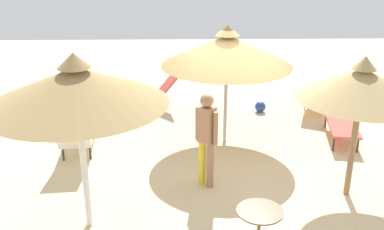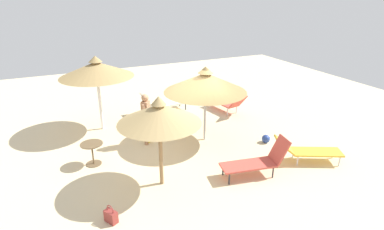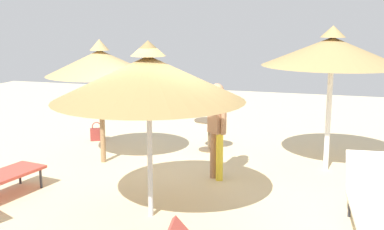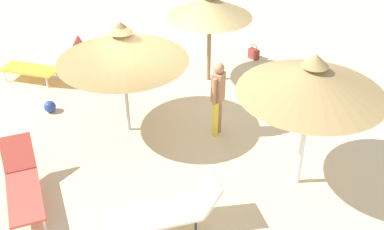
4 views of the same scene
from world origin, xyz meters
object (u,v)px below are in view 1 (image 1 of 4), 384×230
(parasol_umbrella_back, at_px, (76,86))
(beach_ball, at_px, (260,107))
(parasol_umbrella_far_left, at_px, (362,84))
(lounge_chair_front, at_px, (317,93))
(lounge_chair_near_right, at_px, (143,93))
(person_standing_far_right, at_px, (206,134))
(side_table_round, at_px, (259,224))
(lounge_chair_center, at_px, (340,115))
(lounge_chair_edge, at_px, (78,133))
(parasol_umbrella_near_left, at_px, (227,50))

(parasol_umbrella_back, distance_m, beach_ball, 6.42)
(parasol_umbrella_far_left, bearing_deg, lounge_chair_front, -99.29)
(lounge_chair_near_right, distance_m, beach_ball, 3.12)
(parasol_umbrella_far_left, xyz_separation_m, lounge_chair_near_right, (3.95, -4.37, -1.59))
(person_standing_far_right, bearing_deg, beach_ball, -113.55)
(parasol_umbrella_far_left, height_order, person_standing_far_right, parasol_umbrella_far_left)
(parasol_umbrella_far_left, distance_m, side_table_round, 2.86)
(person_standing_far_right, bearing_deg, lounge_chair_center, -144.92)
(parasol_umbrella_back, distance_m, lounge_chair_near_right, 5.52)
(lounge_chair_near_right, bearing_deg, beach_ball, 174.92)
(parasol_umbrella_back, bearing_deg, lounge_chair_edge, -74.82)
(parasol_umbrella_back, relative_size, parasol_umbrella_far_left, 1.11)
(parasol_umbrella_back, height_order, lounge_chair_near_right, parasol_umbrella_back)
(lounge_chair_near_right, xyz_separation_m, lounge_chair_front, (-4.67, -0.04, -0.05))
(parasol_umbrella_near_left, height_order, lounge_chair_front, parasol_umbrella_near_left)
(parasol_umbrella_far_left, xyz_separation_m, lounge_chair_front, (-0.72, -4.42, -1.64))
(side_table_round, distance_m, beach_ball, 5.72)
(parasol_umbrella_far_left, height_order, parasol_umbrella_near_left, parasol_umbrella_near_left)
(lounge_chair_center, relative_size, person_standing_far_right, 1.11)
(parasol_umbrella_back, xyz_separation_m, parasol_umbrella_near_left, (-2.43, -3.10, -0.22))
(side_table_round, height_order, beach_ball, side_table_round)
(lounge_chair_near_right, xyz_separation_m, person_standing_far_right, (-1.46, 4.01, 0.58))
(parasol_umbrella_back, relative_size, lounge_chair_near_right, 1.38)
(lounge_chair_front, bearing_deg, side_table_round, 66.74)
(parasol_umbrella_far_left, relative_size, parasol_umbrella_near_left, 0.90)
(parasol_umbrella_near_left, distance_m, lounge_chair_front, 3.82)
(lounge_chair_edge, distance_m, side_table_round, 4.73)
(parasol_umbrella_near_left, bearing_deg, side_table_round, 91.96)
(parasol_umbrella_near_left, relative_size, lounge_chair_center, 1.41)
(lounge_chair_front, bearing_deg, lounge_chair_edge, 23.56)
(parasol_umbrella_near_left, bearing_deg, beach_ball, -121.53)
(parasol_umbrella_near_left, xyz_separation_m, lounge_chair_edge, (3.15, 0.42, -1.67))
(lounge_chair_edge, bearing_deg, beach_ball, -152.41)
(side_table_round, bearing_deg, parasol_umbrella_far_left, -140.15)
(parasol_umbrella_far_left, distance_m, lounge_chair_edge, 5.69)
(parasol_umbrella_far_left, height_order, lounge_chair_near_right, parasol_umbrella_far_left)
(lounge_chair_center, distance_m, side_table_round, 4.87)
(parasol_umbrella_back, relative_size, lounge_chair_center, 1.42)
(parasol_umbrella_back, bearing_deg, lounge_chair_near_right, -94.91)
(lounge_chair_near_right, relative_size, lounge_chair_front, 0.98)
(parasol_umbrella_far_left, bearing_deg, parasol_umbrella_near_left, -49.36)
(parasol_umbrella_back, height_order, lounge_chair_front, parasol_umbrella_back)
(lounge_chair_near_right, height_order, beach_ball, lounge_chair_near_right)
(lounge_chair_near_right, xyz_separation_m, lounge_chair_edge, (1.17, 2.50, -0.03))
(lounge_chair_near_right, bearing_deg, side_table_round, 109.69)
(parasol_umbrella_near_left, xyz_separation_m, beach_ball, (-1.11, -1.81, -1.94))
(lounge_chair_edge, bearing_deg, lounge_chair_center, -172.75)
(parasol_umbrella_far_left, height_order, beach_ball, parasol_umbrella_far_left)
(lounge_chair_front, height_order, beach_ball, lounge_chair_front)
(parasol_umbrella_back, xyz_separation_m, lounge_chair_center, (-5.12, -3.42, -1.83))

